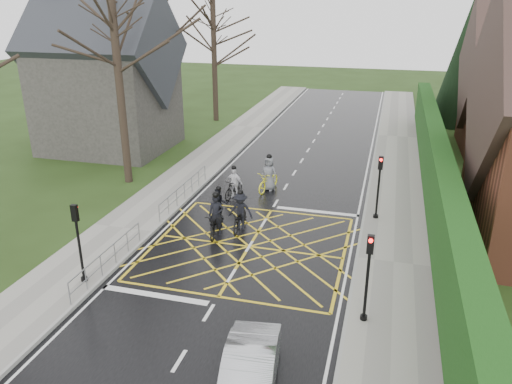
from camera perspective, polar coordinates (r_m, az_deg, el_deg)
The scene contains 22 objects.
ground at distance 21.54m, azimuth -0.78°, elevation -6.26°, with size 120.00×120.00×0.00m, color #1F3210.
road at distance 21.53m, azimuth -0.78°, elevation -6.25°, with size 9.00×80.00×0.01m, color black.
sidewalk_right at distance 20.85m, azimuth 15.44°, elevation -7.87°, with size 3.00×80.00×0.15m, color gray.
sidewalk_left at distance 23.70m, azimuth -14.90°, elevation -4.12°, with size 3.00×80.00×0.15m, color gray.
stone_wall at distance 26.29m, azimuth 19.48°, elevation -1.43°, with size 0.50×38.00×0.70m, color slate.
hedge at distance 25.70m, azimuth 19.96°, elevation 2.17°, with size 0.90×38.00×2.80m, color #14390F.
conifer at distance 44.95m, azimuth 22.76°, elevation 13.39°, with size 4.60×4.60×10.00m.
church at distance 36.06m, azimuth -16.83°, elevation 12.41°, with size 8.80×7.80×11.00m.
tree_near at distance 28.30m, azimuth -15.81°, elevation 16.40°, with size 9.24×9.24×11.44m.
tree_mid at distance 35.80m, azimuth -10.65°, elevation 18.85°, with size 10.08×10.08×12.48m.
tree_far at distance 42.99m, azimuth -4.87°, elevation 17.56°, with size 8.40×8.40×10.40m.
railing_south at distance 20.09m, azimuth -16.60°, elevation -6.88°, with size 0.05×5.04×1.03m.
railing_north at distance 26.12m, azimuth -8.20°, elevation 0.51°, with size 0.05×6.04×1.03m.
traffic_light_ne at distance 24.02m, azimuth 13.81°, elevation 0.44°, with size 0.24×0.31×3.21m.
traffic_light_se at distance 16.40m, azimuth 12.59°, elevation -9.71°, with size 0.24×0.31×3.21m.
traffic_light_sw at distance 19.21m, azimuth -19.54°, elevation -5.66°, with size 0.24×0.31×3.21m.
cyclist_rear at distance 22.38m, azimuth -4.62°, elevation -3.32°, with size 1.05×2.20×2.05m.
cyclist_back at distance 23.85m, azimuth -4.28°, elevation -1.75°, with size 1.11×1.76×1.71m.
cyclist_mid at distance 22.84m, azimuth -1.81°, elevation -2.62°, with size 1.16×2.00×1.93m.
cyclist_front at distance 26.45m, azimuth -2.55°, elevation 0.69°, with size 1.03×1.85×1.79m.
cyclist_lead at distance 27.43m, azimuth 1.46°, elevation 1.61°, with size 1.23×2.26×2.08m.
car at distance 14.07m, azimuth -0.83°, elevation -20.17°, with size 1.39×3.99×1.31m, color #ADB0B5.
Camera 1 is at (5.30, -18.33, 9.98)m, focal length 35.00 mm.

